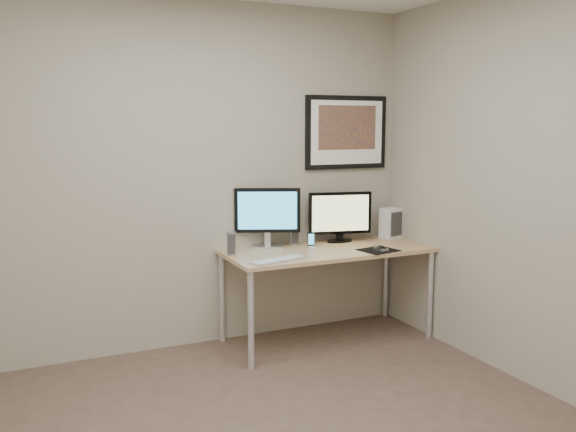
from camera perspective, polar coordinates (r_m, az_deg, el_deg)
name	(u,v)px	position (r m, az deg, el deg)	size (l,w,h in m)	color
room	(247,132)	(3.41, -3.84, 7.85)	(3.60, 3.60, 3.60)	white
desk	(327,257)	(4.76, 3.68, -3.85)	(1.60, 0.70, 0.73)	#A17D4E
framed_art	(346,132)	(5.11, 5.49, 7.80)	(0.75, 0.04, 0.60)	black
monitor_large	(268,215)	(4.75, -1.93, 0.13)	(0.49, 0.24, 0.47)	#ABAAAF
monitor_tv	(340,215)	(4.99, 4.89, 0.06)	(0.52, 0.17, 0.41)	black
speaker_left	(231,243)	(4.50, -5.31, -2.58)	(0.07, 0.07, 0.18)	#ABAAAF
speaker_right	(294,234)	(4.87, 0.54, -1.65)	(0.07, 0.07, 0.18)	#ABAAAF
phone_dock	(311,240)	(4.77, 2.18, -2.25)	(0.06, 0.06, 0.12)	black
keyboard	(278,260)	(4.31, -0.91, -4.13)	(0.43, 0.11, 0.01)	#B9B9BE
mousepad	(378,250)	(4.72, 8.45, -3.18)	(0.27, 0.24, 0.00)	black
mouse	(381,248)	(4.70, 8.70, -2.97)	(0.06, 0.11, 0.04)	black
fan_unit	(391,223)	(5.23, 9.59, -0.65)	(0.17, 0.12, 0.26)	silver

